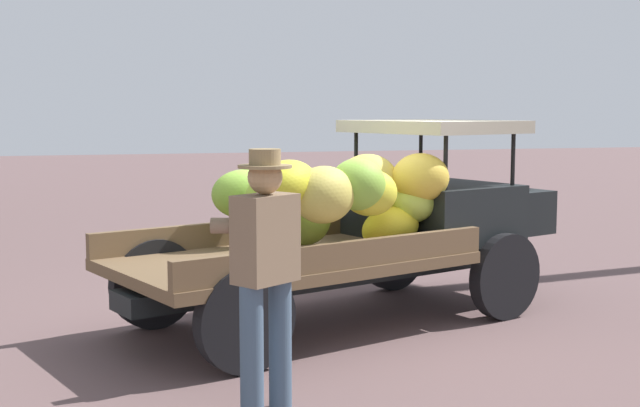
# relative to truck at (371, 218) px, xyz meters

# --- Properties ---
(ground_plane) EXTENTS (60.00, 60.00, 0.00)m
(ground_plane) POSITION_rel_truck_xyz_m (-0.32, 0.05, -0.95)
(ground_plane) COLOR brown
(truck) EXTENTS (4.66, 2.92, 1.84)m
(truck) POSITION_rel_truck_xyz_m (0.00, 0.00, 0.00)
(truck) COLOR black
(truck) RESTS_ON ground
(farmer) EXTENTS (0.58, 0.55, 1.71)m
(farmer) POSITION_rel_truck_xyz_m (-1.45, -2.15, 0.03)
(farmer) COLOR #435970
(farmer) RESTS_ON ground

